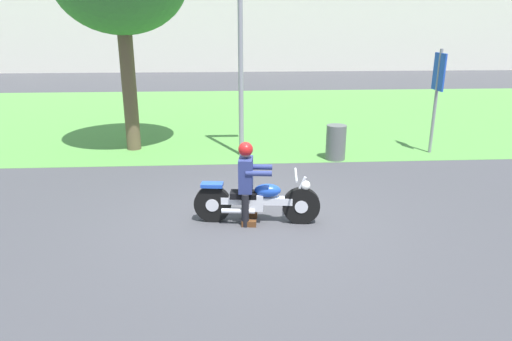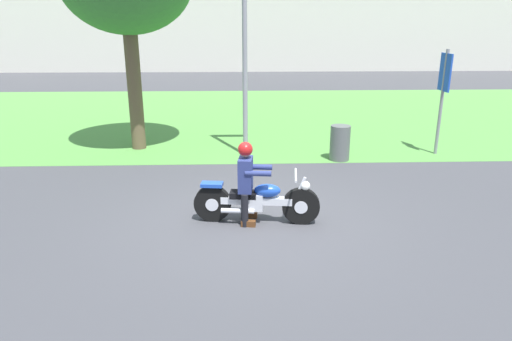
{
  "view_description": "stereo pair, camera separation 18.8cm",
  "coord_description": "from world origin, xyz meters",
  "px_view_note": "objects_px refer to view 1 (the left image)",
  "views": [
    {
      "loc": [
        -0.42,
        -7.12,
        3.24
      ],
      "look_at": [
        0.04,
        0.21,
        0.85
      ],
      "focal_mm": 32.36,
      "sensor_mm": 36.0,
      "label": 1
    },
    {
      "loc": [
        -0.23,
        -7.13,
        3.24
      ],
      "look_at": [
        0.04,
        0.21,
        0.85
      ],
      "focal_mm": 32.36,
      "sensor_mm": 36.0,
      "label": 2
    }
  ],
  "objects_px": {
    "rider_lead": "(247,176)",
    "trash_can": "(336,142)",
    "motorcycle_lead": "(257,201)",
    "streetlight_pole": "(245,14)",
    "sign_banner": "(437,85)"
  },
  "relations": [
    {
      "from": "trash_can",
      "to": "sign_banner",
      "type": "height_order",
      "value": "sign_banner"
    },
    {
      "from": "rider_lead",
      "to": "sign_banner",
      "type": "height_order",
      "value": "sign_banner"
    },
    {
      "from": "streetlight_pole",
      "to": "motorcycle_lead",
      "type": "bearing_deg",
      "value": -89.92
    },
    {
      "from": "streetlight_pole",
      "to": "trash_can",
      "type": "xyz_separation_m",
      "value": [
        2.16,
        -0.51,
        -2.97
      ]
    },
    {
      "from": "motorcycle_lead",
      "to": "sign_banner",
      "type": "xyz_separation_m",
      "value": [
        4.73,
        4.04,
        1.34
      ]
    },
    {
      "from": "streetlight_pole",
      "to": "sign_banner",
      "type": "xyz_separation_m",
      "value": [
        4.74,
        -0.06,
        -1.67
      ]
    },
    {
      "from": "motorcycle_lead",
      "to": "rider_lead",
      "type": "xyz_separation_m",
      "value": [
        -0.17,
        0.02,
        0.43
      ]
    },
    {
      "from": "trash_can",
      "to": "motorcycle_lead",
      "type": "bearing_deg",
      "value": -120.94
    },
    {
      "from": "rider_lead",
      "to": "sign_banner",
      "type": "xyz_separation_m",
      "value": [
        4.9,
        4.02,
        0.91
      ]
    },
    {
      "from": "streetlight_pole",
      "to": "sign_banner",
      "type": "relative_size",
      "value": 2.07
    },
    {
      "from": "motorcycle_lead",
      "to": "trash_can",
      "type": "bearing_deg",
      "value": 65.47
    },
    {
      "from": "trash_can",
      "to": "streetlight_pole",
      "type": "bearing_deg",
      "value": 166.61
    },
    {
      "from": "streetlight_pole",
      "to": "sign_banner",
      "type": "height_order",
      "value": "streetlight_pole"
    },
    {
      "from": "rider_lead",
      "to": "trash_can",
      "type": "bearing_deg",
      "value": 63.4
    },
    {
      "from": "motorcycle_lead",
      "to": "trash_can",
      "type": "relative_size",
      "value": 2.47
    }
  ]
}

